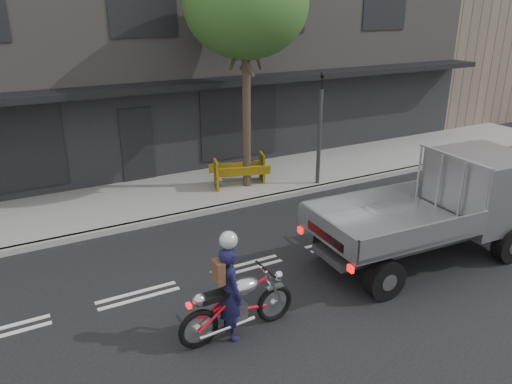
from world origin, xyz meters
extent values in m
plane|color=black|center=(0.00, 0.00, 0.00)|extent=(80.00, 80.00, 0.00)
cube|color=gray|center=(0.00, 4.70, 0.07)|extent=(32.00, 3.20, 0.15)
cube|color=gray|center=(0.00, 3.10, 0.07)|extent=(32.00, 0.20, 0.15)
cube|color=slate|center=(0.00, 11.30, 4.00)|extent=(26.00, 10.00, 8.00)
cube|color=brown|center=(20.00, 11.30, 5.00)|extent=(14.00, 10.00, 10.00)
cylinder|color=#382B21|center=(2.20, 4.20, 2.00)|extent=(0.24, 0.24, 4.00)
ellipsoid|color=#35521E|center=(2.20, 4.20, 5.30)|extent=(3.40, 3.40, 2.89)
cylinder|color=#2D2D30|center=(4.20, 3.35, 1.50)|extent=(0.12, 0.12, 3.00)
imported|color=black|center=(4.20, 3.35, 3.25)|extent=(0.08, 0.10, 0.50)
torus|color=black|center=(-1.94, -1.99, 0.34)|extent=(0.72, 0.12, 0.71)
torus|color=black|center=(-0.46, -1.94, 0.34)|extent=(0.72, 0.12, 0.71)
cube|color=#2D2D30|center=(-1.26, -1.96, 0.45)|extent=(0.37, 0.26, 0.29)
ellipsoid|color=#B8B8BC|center=(-1.09, -1.96, 0.88)|extent=(0.59, 0.35, 0.29)
cube|color=black|center=(-1.60, -1.97, 0.86)|extent=(0.57, 0.27, 0.09)
cylinder|color=black|center=(-0.66, -1.94, 1.09)|extent=(0.06, 0.64, 0.04)
imported|color=#141438|center=(-1.35, -1.96, 0.84)|extent=(0.42, 0.62, 1.68)
cylinder|color=black|center=(1.75, -2.33, 0.40)|extent=(0.82, 0.34, 0.81)
cylinder|color=black|center=(1.85, -0.52, 0.40)|extent=(0.82, 0.34, 0.81)
cylinder|color=black|center=(5.15, -2.52, 0.40)|extent=(0.82, 0.34, 0.81)
cylinder|color=black|center=(5.25, -0.71, 0.40)|extent=(0.82, 0.34, 0.81)
cube|color=#2D2D30|center=(3.50, -1.52, 0.59)|extent=(4.95, 1.34, 0.15)
cube|color=#9D9DA1|center=(5.15, -1.61, 1.44)|extent=(1.91, 2.01, 1.60)
cube|color=black|center=(5.15, -1.61, 1.89)|extent=(1.70, 1.90, 0.59)
cube|color=#A4A4A9|center=(2.60, -1.47, 0.98)|extent=(3.30, 2.25, 0.11)
camera|label=1|loc=(-4.38, -8.44, 5.34)|focal=35.00mm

